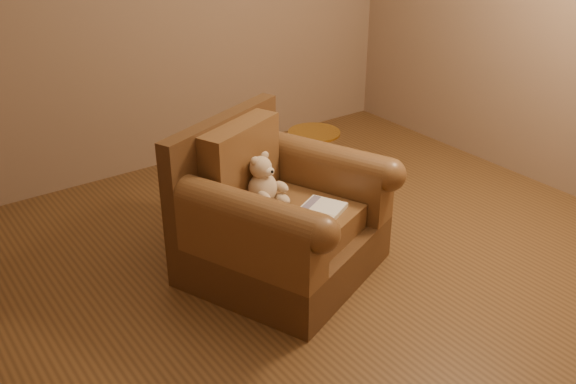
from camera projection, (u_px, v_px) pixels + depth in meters
floor at (336, 278)px, 3.59m from camera, size 4.00×4.00×0.00m
armchair at (277, 218)px, 3.54m from camera, size 1.20×1.18×0.85m
teddy_bear at (265, 185)px, 3.49m from camera, size 0.21×0.24×0.29m
guidebook at (317, 214)px, 3.39m from camera, size 0.41×0.34×0.03m
side_table at (314, 163)px, 4.36m from camera, size 0.35×0.35×0.49m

